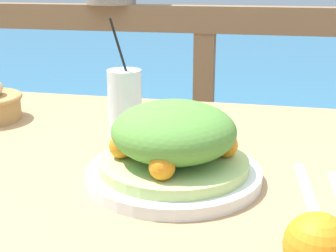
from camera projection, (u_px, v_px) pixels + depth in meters
patio_table at (135, 213)px, 0.86m from camera, size 1.10×0.96×0.73m
railing_fence at (204, 72)px, 1.66m from camera, size 2.80×0.08×0.95m
sea_backdrop at (242, 79)px, 4.16m from camera, size 12.00×4.00×0.35m
salad_plate at (174, 147)px, 0.77m from camera, size 0.29×0.29×0.13m
drink_glass at (125, 103)px, 0.98m from camera, size 0.07×0.07×0.25m
fork at (306, 187)px, 0.75m from camera, size 0.03×0.18×0.00m
orange_near_basket at (317, 246)px, 0.52m from camera, size 0.08×0.08×0.08m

